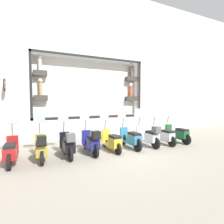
% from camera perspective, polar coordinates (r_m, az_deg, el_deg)
% --- Properties ---
extents(ground_plane, '(120.00, 120.00, 0.00)m').
position_cam_1_polar(ground_plane, '(7.22, 2.64, -13.03)').
color(ground_plane, gray).
extents(building_facade, '(1.21, 36.00, 8.56)m').
position_cam_1_polar(building_facade, '(10.52, -6.81, 16.19)').
color(building_facade, beige).
rests_on(building_facade, ground_plane).
extents(scooter_green_0, '(1.80, 0.61, 1.60)m').
position_cam_1_polar(scooter_green_0, '(9.41, 20.62, -6.67)').
color(scooter_green_0, black).
rests_on(scooter_green_0, ground_plane).
extents(scooter_silver_1, '(1.80, 0.61, 1.54)m').
position_cam_1_polar(scooter_silver_1, '(8.79, 16.45, -7.36)').
color(scooter_silver_1, black).
rests_on(scooter_silver_1, ground_plane).
extents(scooter_white_2, '(1.80, 0.60, 1.70)m').
position_cam_1_polar(scooter_white_2, '(8.18, 11.88, -7.68)').
color(scooter_white_2, black).
rests_on(scooter_white_2, ground_plane).
extents(scooter_teal_3, '(1.81, 0.60, 1.64)m').
position_cam_1_polar(scooter_teal_3, '(7.73, 6.14, -8.53)').
color(scooter_teal_3, black).
rests_on(scooter_teal_3, ground_plane).
extents(scooter_yellow_4, '(1.79, 0.60, 1.56)m').
position_cam_1_polar(scooter_yellow_4, '(7.31, -0.01, -9.48)').
color(scooter_yellow_4, black).
rests_on(scooter_yellow_4, ground_plane).
extents(scooter_navy_5, '(1.81, 0.60, 1.66)m').
position_cam_1_polar(scooter_navy_5, '(6.93, -6.76, -9.65)').
color(scooter_navy_5, black).
rests_on(scooter_navy_5, ground_plane).
extents(scooter_black_6, '(1.80, 0.61, 1.56)m').
position_cam_1_polar(scooter_black_6, '(6.70, -14.27, -10.26)').
color(scooter_black_6, black).
rests_on(scooter_black_6, ground_plane).
extents(scooter_olive_7, '(1.79, 0.61, 1.67)m').
position_cam_1_polar(scooter_olive_7, '(6.60, -22.18, -10.66)').
color(scooter_olive_7, black).
rests_on(scooter_olive_7, ground_plane).
extents(scooter_red_8, '(1.80, 0.61, 1.69)m').
position_cam_1_polar(scooter_red_8, '(6.70, -30.13, -10.96)').
color(scooter_red_8, black).
rests_on(scooter_red_8, ground_plane).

